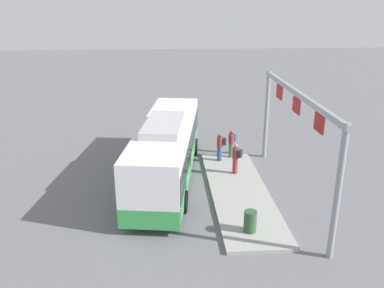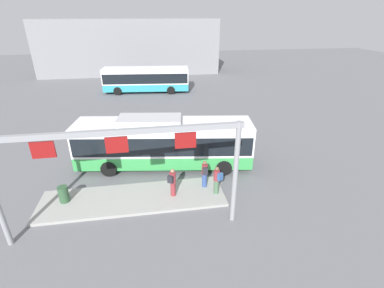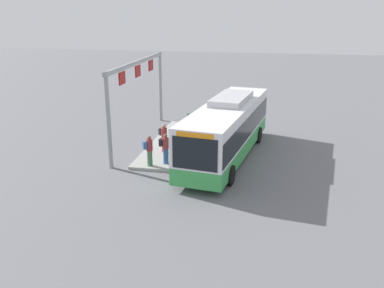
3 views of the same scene
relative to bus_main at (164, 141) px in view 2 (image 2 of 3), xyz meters
The scene contains 10 objects.
ground_plane 1.81m from the bus_main, ahead, with size 120.00×120.00×0.00m, color slate.
platform_curb 4.39m from the bus_main, 119.26° to the right, with size 10.00×2.80×0.16m, color #9E9E99.
bus_main is the anchor object (origin of this frame).
bus_background_left 19.56m from the bus_main, 92.60° to the left, with size 10.80×3.53×3.10m.
person_boarding 3.81m from the bus_main, 56.14° to the right, with size 0.37×0.55×1.67m.
person_waiting_near 4.71m from the bus_main, 55.79° to the right, with size 0.53×0.61×1.67m.
person_waiting_mid 3.76m from the bus_main, 87.11° to the right, with size 0.55×0.60×1.67m.
platform_sign_gantry 6.62m from the bus_main, 110.37° to the right, with size 10.62×0.24×5.20m.
station_building 33.71m from the bus_main, 95.41° to the left, with size 28.48×8.00×8.48m, color gray.
trash_bin 6.59m from the bus_main, 149.72° to the right, with size 0.52×0.52×0.90m, color #2D5133.
Camera 2 is at (-0.82, -16.44, 9.36)m, focal length 26.09 mm.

